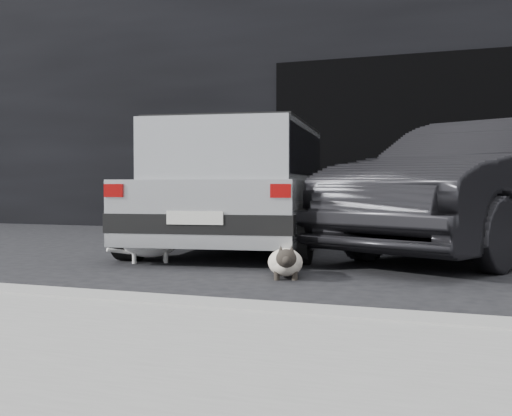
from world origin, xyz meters
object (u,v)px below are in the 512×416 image
(silver_hatchback, at_px, (243,182))
(second_car, at_px, (489,187))
(cat_white, at_px, (154,245))
(cat_siamese, at_px, (285,262))

(silver_hatchback, height_order, second_car, second_car)
(silver_hatchback, distance_m, second_car, 2.56)
(second_car, relative_size, cat_white, 6.78)
(silver_hatchback, bearing_deg, cat_white, -110.99)
(silver_hatchback, relative_size, cat_white, 6.38)
(silver_hatchback, relative_size, second_car, 0.94)
(silver_hatchback, height_order, cat_white, silver_hatchback)
(silver_hatchback, relative_size, cat_siamese, 5.24)
(second_car, xyz_separation_m, cat_siamese, (-1.43, -2.15, -0.56))
(cat_siamese, relative_size, cat_white, 1.22)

